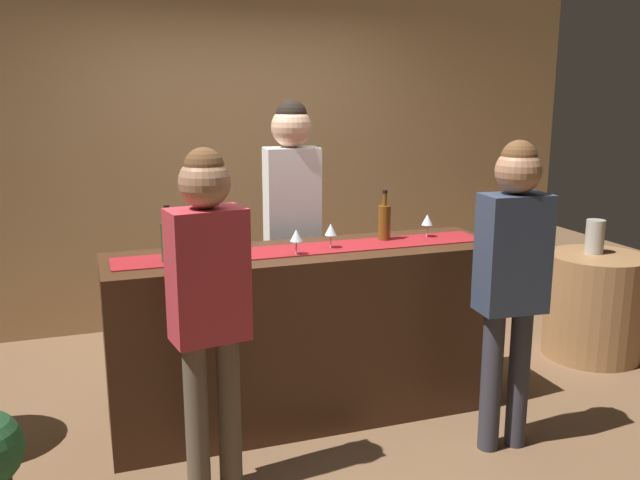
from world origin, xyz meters
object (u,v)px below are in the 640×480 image
at_px(wine_bottle_amber, 384,222).
at_px(customer_sipping, 512,265).
at_px(wine_glass_mid_counter, 427,221).
at_px(wine_bottle_clear, 216,236).
at_px(round_side_table, 594,305).
at_px(vase_on_side_table, 595,237).
at_px(bartender, 292,207).
at_px(customer_browsing, 208,289).
at_px(wine_glass_near_customer, 296,236).
at_px(wine_glass_far_end, 331,230).
at_px(wine_bottle_green, 168,241).

bearing_deg(wine_bottle_amber, customer_sipping, -64.52).
relative_size(wine_glass_mid_counter, customer_sipping, 0.09).
height_order(wine_bottle_clear, customer_sipping, customer_sipping).
relative_size(round_side_table, vase_on_side_table, 3.08).
height_order(bartender, customer_sipping, bartender).
xyz_separation_m(wine_bottle_clear, customer_browsing, (-0.15, -0.59, -0.11)).
distance_m(bartender, vase_on_side_table, 2.17).
bearing_deg(wine_glass_mid_counter, customer_sipping, -83.29).
xyz_separation_m(wine_glass_near_customer, customer_browsing, (-0.56, -0.49, -0.10)).
bearing_deg(bartender, wine_bottle_amber, 132.22).
distance_m(bartender, round_side_table, 2.29).
bearing_deg(round_side_table, bartender, 169.98).
bearing_deg(wine_glass_mid_counter, wine_glass_far_end, -172.83).
bearing_deg(wine_bottle_amber, customer_browsing, -150.08).
height_order(wine_bottle_amber, vase_on_side_table, wine_bottle_amber).
height_order(wine_glass_mid_counter, customer_browsing, customer_browsing).
distance_m(wine_glass_mid_counter, round_side_table, 1.62).
bearing_deg(customer_browsing, wine_glass_near_customer, 32.00).
distance_m(wine_bottle_green, wine_glass_near_customer, 0.67).
bearing_deg(customer_browsing, bartender, 48.61).
bearing_deg(wine_glass_near_customer, customer_sipping, -31.26).
relative_size(bartender, customer_sipping, 1.11).
relative_size(wine_bottle_amber, wine_bottle_green, 1.00).
relative_size(wine_glass_far_end, customer_sipping, 0.09).
bearing_deg(round_side_table, wine_bottle_clear, -175.61).
bearing_deg(wine_glass_near_customer, wine_bottle_green, 174.27).
bearing_deg(wine_glass_far_end, wine_glass_near_customer, -159.37).
distance_m(customer_sipping, vase_on_side_table, 1.66).
bearing_deg(wine_bottle_clear, round_side_table, 4.39).
distance_m(wine_bottle_clear, bartender, 0.84).
height_order(wine_bottle_amber, customer_browsing, customer_browsing).
bearing_deg(round_side_table, wine_bottle_green, -175.28).
relative_size(bartender, customer_browsing, 1.11).
bearing_deg(wine_glass_near_customer, wine_bottle_clear, 165.84).
relative_size(wine_glass_mid_counter, customer_browsing, 0.09).
height_order(wine_bottle_clear, wine_bottle_green, same).
bearing_deg(customer_browsing, wine_bottle_amber, 20.99).
distance_m(wine_glass_far_end, vase_on_side_table, 2.12).
bearing_deg(wine_glass_mid_counter, wine_glass_near_customer, -169.18).
bearing_deg(customer_sipping, bartender, 125.81).
bearing_deg(wine_glass_far_end, customer_browsing, -144.04).
xyz_separation_m(wine_bottle_green, wine_glass_near_customer, (0.67, -0.07, -0.01)).
distance_m(wine_bottle_amber, wine_glass_mid_counter, 0.28).
bearing_deg(bartender, customer_sipping, 124.43).
xyz_separation_m(wine_bottle_clear, customer_sipping, (1.38, -0.69, -0.11)).
bearing_deg(wine_bottle_clear, wine_bottle_amber, 4.32).
height_order(wine_glass_far_end, round_side_table, wine_glass_far_end).
bearing_deg(wine_bottle_amber, bartender, 129.27).
bearing_deg(customer_browsing, wine_bottle_clear, 66.84).
xyz_separation_m(wine_bottle_green, customer_sipping, (1.64, -0.65, -0.11)).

